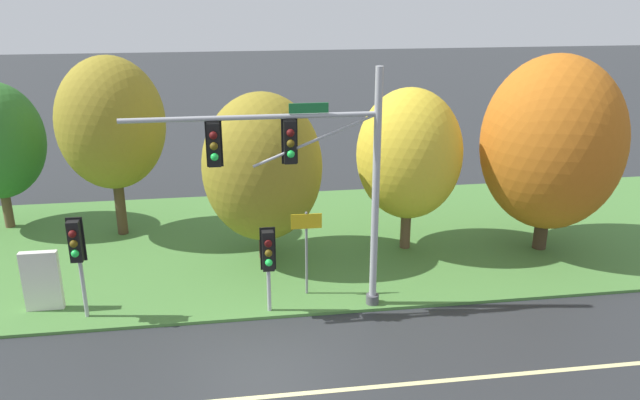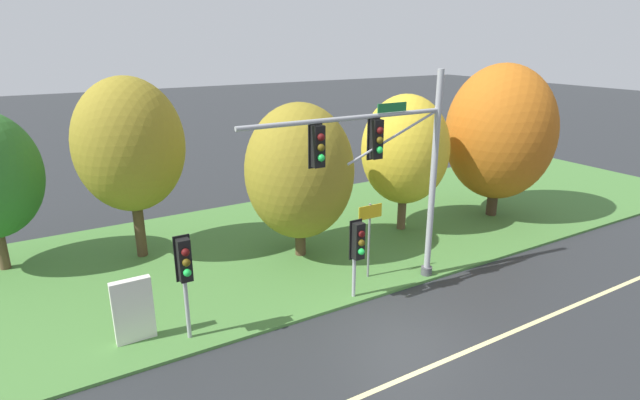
{
  "view_description": "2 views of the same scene",
  "coord_description": "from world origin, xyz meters",
  "px_view_note": "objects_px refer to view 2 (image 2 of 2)",
  "views": [
    {
      "loc": [
        -0.63,
        -14.03,
        9.58
      ],
      "look_at": [
        2.04,
        4.33,
        3.08
      ],
      "focal_mm": 35.0,
      "sensor_mm": 36.0,
      "label": 1
    },
    {
      "loc": [
        -8.3,
        -9.37,
        8.36
      ],
      "look_at": [
        -0.08,
        4.5,
        3.09
      ],
      "focal_mm": 28.0,
      "sensor_mm": 36.0,
      "label": 2
    }
  ],
  "objects_px": {
    "pedestrian_signal_near_kerb": "(185,266)",
    "pedestrian_signal_further_along": "(358,245)",
    "traffic_signal_mast": "(390,161)",
    "tree_tall_centre": "(500,133)",
    "route_sign_post": "(370,228)",
    "tree_left_of_mast": "(130,145)",
    "info_kiosk": "(133,311)",
    "tree_mid_verge": "(405,150)",
    "tree_behind_signpost": "(300,172)"
  },
  "relations": [
    {
      "from": "route_sign_post",
      "to": "tree_mid_verge",
      "type": "xyz_separation_m",
      "value": [
        4.13,
        3.16,
        1.75
      ]
    },
    {
      "from": "tree_left_of_mast",
      "to": "info_kiosk",
      "type": "distance_m",
      "value": 7.06
    },
    {
      "from": "pedestrian_signal_near_kerb",
      "to": "tree_left_of_mast",
      "type": "relative_size",
      "value": 0.46
    },
    {
      "from": "traffic_signal_mast",
      "to": "tree_mid_verge",
      "type": "xyz_separation_m",
      "value": [
        4.12,
        4.11,
        -0.87
      ]
    },
    {
      "from": "pedestrian_signal_near_kerb",
      "to": "pedestrian_signal_further_along",
      "type": "height_order",
      "value": "pedestrian_signal_near_kerb"
    },
    {
      "from": "tree_tall_centre",
      "to": "info_kiosk",
      "type": "height_order",
      "value": "tree_tall_centre"
    },
    {
      "from": "pedestrian_signal_near_kerb",
      "to": "tree_left_of_mast",
      "type": "distance_m",
      "value": 7.1
    },
    {
      "from": "tree_mid_verge",
      "to": "tree_tall_centre",
      "type": "bearing_deg",
      "value": -8.95
    },
    {
      "from": "traffic_signal_mast",
      "to": "tree_behind_signpost",
      "type": "distance_m",
      "value": 4.25
    },
    {
      "from": "tree_tall_centre",
      "to": "info_kiosk",
      "type": "relative_size",
      "value": 3.79
    },
    {
      "from": "traffic_signal_mast",
      "to": "tree_tall_centre",
      "type": "distance_m",
      "value": 9.72
    },
    {
      "from": "pedestrian_signal_near_kerb",
      "to": "tree_tall_centre",
      "type": "height_order",
      "value": "tree_tall_centre"
    },
    {
      "from": "pedestrian_signal_further_along",
      "to": "route_sign_post",
      "type": "height_order",
      "value": "route_sign_post"
    },
    {
      "from": "route_sign_post",
      "to": "info_kiosk",
      "type": "bearing_deg",
      "value": 178.93
    },
    {
      "from": "traffic_signal_mast",
      "to": "tree_mid_verge",
      "type": "relative_size",
      "value": 1.21
    },
    {
      "from": "tree_behind_signpost",
      "to": "tree_tall_centre",
      "type": "relative_size",
      "value": 0.84
    },
    {
      "from": "pedestrian_signal_near_kerb",
      "to": "tree_tall_centre",
      "type": "relative_size",
      "value": 0.44
    },
    {
      "from": "info_kiosk",
      "to": "pedestrian_signal_further_along",
      "type": "bearing_deg",
      "value": -10.38
    },
    {
      "from": "tree_left_of_mast",
      "to": "tree_tall_centre",
      "type": "height_order",
      "value": "tree_tall_centre"
    },
    {
      "from": "tree_left_of_mast",
      "to": "route_sign_post",
      "type": "bearing_deg",
      "value": -42.67
    },
    {
      "from": "tree_mid_verge",
      "to": "traffic_signal_mast",
      "type": "bearing_deg",
      "value": -135.09
    },
    {
      "from": "pedestrian_signal_near_kerb",
      "to": "pedestrian_signal_further_along",
      "type": "xyz_separation_m",
      "value": [
        5.44,
        -0.43,
        -0.38
      ]
    },
    {
      "from": "tree_left_of_mast",
      "to": "pedestrian_signal_near_kerb",
      "type": "bearing_deg",
      "value": -90.66
    },
    {
      "from": "tree_behind_signpost",
      "to": "tree_left_of_mast",
      "type": "bearing_deg",
      "value": 150.27
    },
    {
      "from": "pedestrian_signal_near_kerb",
      "to": "pedestrian_signal_further_along",
      "type": "distance_m",
      "value": 5.47
    },
    {
      "from": "pedestrian_signal_near_kerb",
      "to": "tree_behind_signpost",
      "type": "distance_m",
      "value": 6.73
    },
    {
      "from": "pedestrian_signal_near_kerb",
      "to": "tree_mid_verge",
      "type": "relative_size",
      "value": 0.53
    },
    {
      "from": "traffic_signal_mast",
      "to": "tree_left_of_mast",
      "type": "relative_size",
      "value": 1.05
    },
    {
      "from": "tree_tall_centre",
      "to": "pedestrian_signal_further_along",
      "type": "bearing_deg",
      "value": -161.58
    },
    {
      "from": "tree_behind_signpost",
      "to": "tree_tall_centre",
      "type": "bearing_deg",
      "value": -3.44
    },
    {
      "from": "pedestrian_signal_further_along",
      "to": "route_sign_post",
      "type": "xyz_separation_m",
      "value": [
        1.26,
        1.09,
        -0.06
      ]
    },
    {
      "from": "traffic_signal_mast",
      "to": "tree_mid_verge",
      "type": "height_order",
      "value": "traffic_signal_mast"
    },
    {
      "from": "tree_mid_verge",
      "to": "pedestrian_signal_near_kerb",
      "type": "bearing_deg",
      "value": -160.58
    },
    {
      "from": "tree_left_of_mast",
      "to": "tree_mid_verge",
      "type": "xyz_separation_m",
      "value": [
        10.75,
        -2.95,
        -0.82
      ]
    },
    {
      "from": "traffic_signal_mast",
      "to": "pedestrian_signal_near_kerb",
      "type": "bearing_deg",
      "value": 177.55
    },
    {
      "from": "traffic_signal_mast",
      "to": "info_kiosk",
      "type": "relative_size",
      "value": 3.85
    },
    {
      "from": "traffic_signal_mast",
      "to": "tree_mid_verge",
      "type": "distance_m",
      "value": 5.88
    },
    {
      "from": "pedestrian_signal_near_kerb",
      "to": "tree_left_of_mast",
      "type": "xyz_separation_m",
      "value": [
        0.08,
        6.77,
        2.13
      ]
    },
    {
      "from": "tree_tall_centre",
      "to": "pedestrian_signal_near_kerb",
      "type": "bearing_deg",
      "value": -169.16
    },
    {
      "from": "pedestrian_signal_near_kerb",
      "to": "tree_behind_signpost",
      "type": "bearing_deg",
      "value": 33.34
    },
    {
      "from": "tree_mid_verge",
      "to": "tree_tall_centre",
      "type": "xyz_separation_m",
      "value": [
        5.0,
        -0.79,
        0.42
      ]
    },
    {
      "from": "pedestrian_signal_further_along",
      "to": "tree_left_of_mast",
      "type": "xyz_separation_m",
      "value": [
        -5.36,
        7.2,
        2.51
      ]
    },
    {
      "from": "route_sign_post",
      "to": "tree_mid_verge",
      "type": "bearing_deg",
      "value": 37.42
    },
    {
      "from": "route_sign_post",
      "to": "tree_left_of_mast",
      "type": "height_order",
      "value": "tree_left_of_mast"
    },
    {
      "from": "pedestrian_signal_further_along",
      "to": "tree_mid_verge",
      "type": "distance_m",
      "value": 7.07
    },
    {
      "from": "pedestrian_signal_further_along",
      "to": "route_sign_post",
      "type": "distance_m",
      "value": 1.67
    },
    {
      "from": "tree_left_of_mast",
      "to": "tree_mid_verge",
      "type": "height_order",
      "value": "tree_left_of_mast"
    },
    {
      "from": "tree_left_of_mast",
      "to": "info_kiosk",
      "type": "xyz_separation_m",
      "value": [
        -1.42,
        -5.96,
        -3.5
      ]
    },
    {
      "from": "pedestrian_signal_further_along",
      "to": "traffic_signal_mast",
      "type": "bearing_deg",
      "value": 6.43
    },
    {
      "from": "pedestrian_signal_near_kerb",
      "to": "traffic_signal_mast",
      "type": "bearing_deg",
      "value": -2.45
    }
  ]
}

